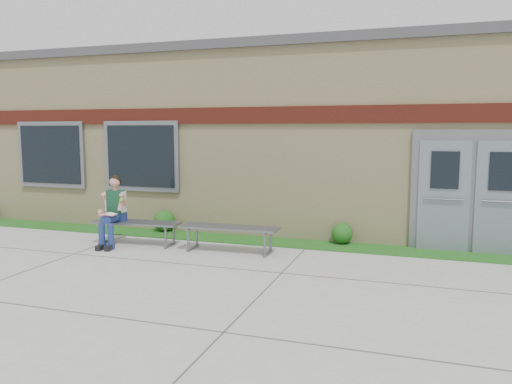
% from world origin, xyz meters
% --- Properties ---
extents(ground, '(80.00, 80.00, 0.00)m').
position_xyz_m(ground, '(0.00, 0.00, 0.00)').
color(ground, '#9E9E99').
rests_on(ground, ground).
extents(grass_strip, '(16.00, 0.80, 0.02)m').
position_xyz_m(grass_strip, '(0.00, 2.60, 0.01)').
color(grass_strip, '#194713').
rests_on(grass_strip, ground).
extents(school_building, '(16.20, 6.22, 4.20)m').
position_xyz_m(school_building, '(-0.00, 5.99, 2.10)').
color(school_building, beige).
rests_on(school_building, ground).
extents(bench_left, '(1.83, 0.63, 0.47)m').
position_xyz_m(bench_left, '(-2.32, 1.57, 0.36)').
color(bench_left, slate).
rests_on(bench_left, ground).
extents(bench_right, '(1.90, 0.58, 0.49)m').
position_xyz_m(bench_right, '(-0.32, 1.57, 0.38)').
color(bench_right, slate).
rests_on(bench_right, ground).
extents(girl, '(0.53, 0.86, 1.40)m').
position_xyz_m(girl, '(-2.71, 1.36, 0.73)').
color(girl, navy).
rests_on(girl, ground).
extents(shrub_mid, '(0.47, 0.47, 0.47)m').
position_xyz_m(shrub_mid, '(-2.40, 2.85, 0.26)').
color(shrub_mid, '#194713').
rests_on(shrub_mid, grass_strip).
extents(shrub_east, '(0.42, 0.42, 0.42)m').
position_xyz_m(shrub_east, '(1.61, 2.85, 0.23)').
color(shrub_east, '#194713').
rests_on(shrub_east, grass_strip).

